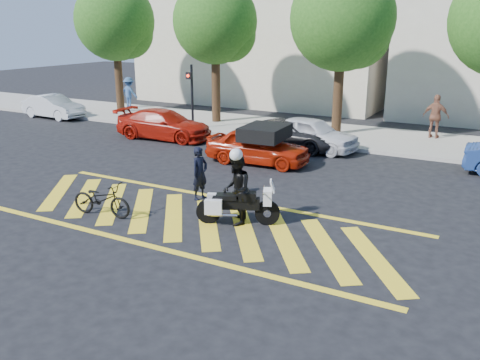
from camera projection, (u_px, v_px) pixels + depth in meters
The scene contains 19 objects.
ground at pixel (192, 219), 13.60m from camera, with size 90.00×90.00×0.00m, color black.
sidewalk at pixel (336, 135), 23.65m from camera, with size 60.00×5.00×0.15m, color #9E998E.
crosswalk at pixel (191, 219), 13.62m from camera, with size 12.33×4.00×0.01m.
building_left at pixel (267, 24), 33.42m from camera, with size 16.00×8.00×10.00m, color beige.
tree_far_left at pixel (118, 24), 28.14m from camera, with size 4.40×4.40×7.41m.
tree_left at pixel (218, 25), 25.18m from camera, with size 4.20×4.20×7.26m.
tree_center at pixel (345, 22), 22.17m from camera, with size 4.60×4.60×7.56m.
signal_pole at pixel (191, 92), 24.19m from camera, with size 0.28×0.43×3.20m.
officer_bike at pixel (200, 173), 14.97m from camera, with size 0.58×0.38×1.60m, color black.
bicycle at pixel (102, 199), 13.75m from camera, with size 0.62×1.79×0.94m, color black.
police_motorcycle at pixel (237, 205), 13.17m from camera, with size 2.05×1.20×0.96m.
officer_moto at pixel (236, 190), 13.07m from camera, with size 0.91×0.71×1.87m, color black.
red_convertible at pixel (258, 146), 18.90m from camera, with size 1.57×3.89×1.33m, color #AC1C07.
parked_far_left at pixel (53, 107), 28.19m from camera, with size 1.34×3.85×1.27m, color #B7BBC0.
parked_left at pixel (164, 124), 23.03m from camera, with size 1.85×4.54×1.32m, color #A2150A.
parked_mid_left at pixel (291, 134), 21.24m from camera, with size 1.99×4.32×1.20m, color black.
parked_mid_right at pixel (311, 134), 21.00m from camera, with size 1.61×4.01×1.37m, color silver.
pedestrian_left at pixel (129, 92), 30.75m from camera, with size 1.17×0.67×1.82m, color #315287.
pedestrian_right at pixel (436, 116), 22.41m from camera, with size 1.13×0.47×1.93m, color brown.
Camera 1 is at (7.22, -10.52, 5.01)m, focal length 38.00 mm.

